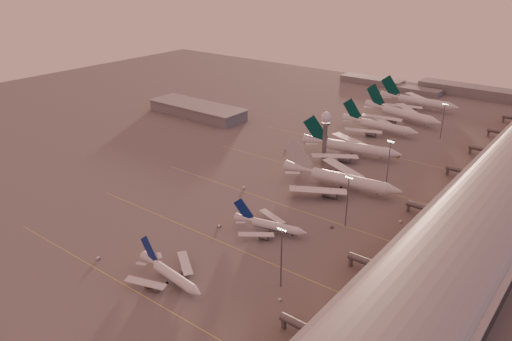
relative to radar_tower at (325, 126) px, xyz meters
The scene contains 27 objects.
ground 121.92m from the radar_tower, 92.39° to the right, with size 700.00×700.00×0.00m, color #575555.
taxiway_markings 71.83m from the radar_tower, 68.66° to the right, with size 180.00×185.25×0.02m.
terminal 103.88m from the radar_tower, ahead, with size 57.00×362.00×23.04m.
hangar 127.68m from the radar_tower, behind, with size 82.00×27.00×8.50m.
radar_tower is the anchor object (origin of this frame).
mast_a 131.38m from the radar_tower, 66.17° to the right, with size 3.60×0.56×25.00m.
mast_b 82.32m from the radar_tower, 52.43° to the right, with size 3.60×0.56×25.00m.
mast_c 46.66m from the radar_tower, 12.53° to the right, with size 3.60×0.56×25.00m.
mast_d 91.11m from the radar_tower, 61.74° to the left, with size 3.60×0.56×25.00m.
distant_horizon 205.86m from the radar_tower, 90.67° to the left, with size 165.00×37.50×9.00m.
narrowbody_near 145.53m from the radar_tower, 82.46° to the right, with size 35.86×28.48×14.03m.
narrowbody_mid 95.77m from the radar_tower, 73.76° to the right, with size 34.72×27.40×13.77m.
widebody_white 45.51m from the radar_tower, 47.16° to the right, with size 65.78×52.41×23.19m.
greentail_a 25.05m from the radar_tower, 56.07° to the left, with size 61.71×49.34×22.67m.
greentail_b 69.82m from the radar_tower, 86.31° to the left, with size 57.03×46.10×20.73m.
greentail_c 104.02m from the radar_tower, 86.67° to the left, with size 64.82×51.85×23.79m.
greentail_d 143.98m from the radar_tower, 88.80° to the left, with size 65.59×53.02×23.84m.
gsv_truck_a 152.63m from the radar_tower, 95.65° to the right, with size 6.10×2.93×2.36m.
gsv_tug_near 152.82m from the radar_tower, 84.36° to the right, with size 2.30×3.72×1.04m.
gsv_catering_a 141.09m from the radar_tower, 65.55° to the right, with size 4.68×3.09×3.54m.
gsv_tug_mid 103.20m from the radar_tower, 86.85° to the right, with size 3.31×3.82×0.94m.
gsv_truck_b 86.78m from the radar_tower, 56.52° to the right, with size 5.96×3.77×2.27m.
gsv_truck_c 66.16m from the radar_tower, 100.18° to the right, with size 5.78×5.74×2.42m.
gsv_catering_b 85.30m from the radar_tower, 34.27° to the right, with size 5.38×2.72×4.33m.
gsv_tug_far 28.66m from the radar_tower, 43.79° to the right, with size 3.21×4.23×1.07m.
gsv_truck_d 34.19m from the radar_tower, behind, with size 3.39×5.64×2.14m.
gsv_tug_hangar 50.06m from the radar_tower, 41.20° to the left, with size 3.88×2.46×1.08m.
Camera 1 is at (144.80, -126.45, 111.87)m, focal length 35.00 mm.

